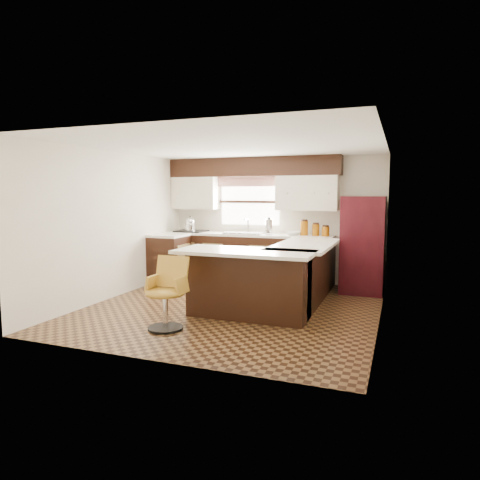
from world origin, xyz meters
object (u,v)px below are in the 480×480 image
at_px(peninsula_long, 301,275).
at_px(bar_chair, 165,294).
at_px(refrigerator, 363,245).
at_px(peninsula_return, 249,285).

xyz_separation_m(peninsula_long, bar_chair, (-1.32, -1.88, 0.01)).
bearing_deg(refrigerator, peninsula_return, -122.81).
relative_size(peninsula_return, refrigerator, 0.99).
distance_m(peninsula_return, bar_chair, 1.20).
relative_size(peninsula_long, refrigerator, 1.17).
relative_size(peninsula_return, bar_chair, 1.81).
height_order(peninsula_return, bar_chair, bar_chair).
bearing_deg(bar_chair, peninsula_return, 49.35).
relative_size(peninsula_long, peninsula_return, 1.18).
height_order(peninsula_long, peninsula_return, same).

